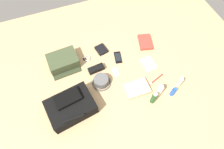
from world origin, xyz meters
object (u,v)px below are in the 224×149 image
at_px(bucket_hat, 101,81).
at_px(deodorant_spray, 173,92).
at_px(wallet, 101,50).
at_px(lotion_bottle, 179,83).
at_px(toothpaste_tube, 160,90).
at_px(notepad, 149,64).
at_px(toiletry_pouch, 63,61).
at_px(shampoo_bottle, 154,98).
at_px(wristwatch, 87,58).
at_px(folded_towel, 137,89).
at_px(backpack, 71,106).
at_px(cell_phone, 118,57).
at_px(sunglasses_case, 96,69).
at_px(toothbrush, 155,80).
at_px(media_player, 116,72).
at_px(paperback_novel, 145,42).

xyz_separation_m(bucket_hat, deodorant_spray, (-0.50, 0.30, 0.02)).
bearing_deg(wallet, lotion_bottle, 116.35).
height_order(toothpaste_tube, notepad, toothpaste_tube).
bearing_deg(toiletry_pouch, shampoo_bottle, 133.85).
bearing_deg(wristwatch, folded_towel, 123.61).
bearing_deg(wristwatch, lotion_bottle, 138.04).
distance_m(backpack, shampoo_bottle, 0.64).
bearing_deg(shampoo_bottle, folded_towel, -61.65).
bearing_deg(cell_phone, sunglasses_case, 13.53).
bearing_deg(toothbrush, deodorant_spray, 111.96).
bearing_deg(shampoo_bottle, media_player, -63.53).
bearing_deg(bucket_hat, notepad, -176.48).
xyz_separation_m(media_player, folded_towel, (-0.10, 0.22, 0.01)).
bearing_deg(toiletry_pouch, backpack, 84.33).
xyz_separation_m(cell_phone, media_player, (0.07, 0.14, -0.00)).
bearing_deg(media_player, bucket_hat, 19.65).
xyz_separation_m(backpack, wristwatch, (-0.25, -0.42, -0.06)).
height_order(bucket_hat, wallet, bucket_hat).
relative_size(shampoo_bottle, wallet, 1.32).
bearing_deg(paperback_novel, notepad, 71.82).
bearing_deg(paperback_novel, cell_phone, 12.26).
bearing_deg(lotion_bottle, notepad, -69.70).
bearing_deg(toothbrush, cell_phone, -57.42).
xyz_separation_m(toiletry_pouch, media_player, (-0.40, 0.25, -0.04)).
relative_size(cell_phone, notepad, 0.88).
bearing_deg(paperback_novel, shampoo_bottle, 69.88).
distance_m(media_player, notepad, 0.31).
relative_size(lotion_bottle, deodorant_spray, 1.57).
height_order(deodorant_spray, wristwatch, deodorant_spray).
relative_size(toothpaste_tube, wallet, 1.30).
bearing_deg(wallet, cell_phone, 119.02).
relative_size(bucket_hat, toothbrush, 1.02).
distance_m(cell_phone, toothbrush, 0.39).
height_order(backpack, lotion_bottle, lotion_bottle).
bearing_deg(notepad, toothbrush, 79.74).
xyz_separation_m(toothpaste_tube, media_player, (0.25, -0.31, -0.06)).
distance_m(deodorant_spray, cell_phone, 0.57).
bearing_deg(deodorant_spray, cell_phone, -60.71).
relative_size(deodorant_spray, toothbrush, 0.69).
xyz_separation_m(toiletry_pouch, deodorant_spray, (-0.75, 0.60, 0.01)).
bearing_deg(wristwatch, shampoo_bottle, 122.41).
xyz_separation_m(deodorant_spray, toothbrush, (0.07, -0.16, -0.05)).
bearing_deg(media_player, wristwatch, -49.68).
xyz_separation_m(backpack, folded_towel, (-0.55, 0.02, -0.05)).
bearing_deg(sunglasses_case, deodorant_spray, 133.84).
xyz_separation_m(bucket_hat, toothpaste_tube, (-0.40, 0.26, 0.04)).
height_order(folded_towel, sunglasses_case, sunglasses_case).
relative_size(cell_phone, wristwatch, 1.86).
bearing_deg(bucket_hat, folded_towel, 147.29).
bearing_deg(lotion_bottle, folded_towel, -18.24).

